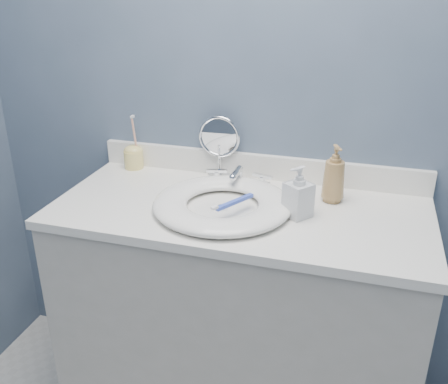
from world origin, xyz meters
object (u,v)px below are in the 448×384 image
at_px(soap_bottle_amber, 334,174).
at_px(soap_bottle_clear, 299,192).
at_px(makeup_mirror, 219,144).
at_px(toothbrush_holder, 133,156).

relative_size(soap_bottle_amber, soap_bottle_clear, 1.18).
relative_size(makeup_mirror, toothbrush_holder, 1.09).
xyz_separation_m(soap_bottle_clear, toothbrush_holder, (-0.67, 0.24, -0.03)).
xyz_separation_m(soap_bottle_amber, toothbrush_holder, (-0.77, 0.09, -0.05)).
distance_m(soap_bottle_amber, toothbrush_holder, 0.78).
relative_size(makeup_mirror, soap_bottle_amber, 1.20).
height_order(soap_bottle_amber, toothbrush_holder, toothbrush_holder).
xyz_separation_m(makeup_mirror, soap_bottle_clear, (0.33, -0.25, -0.04)).
height_order(soap_bottle_clear, toothbrush_holder, toothbrush_holder).
bearing_deg(soap_bottle_amber, makeup_mirror, 140.13).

